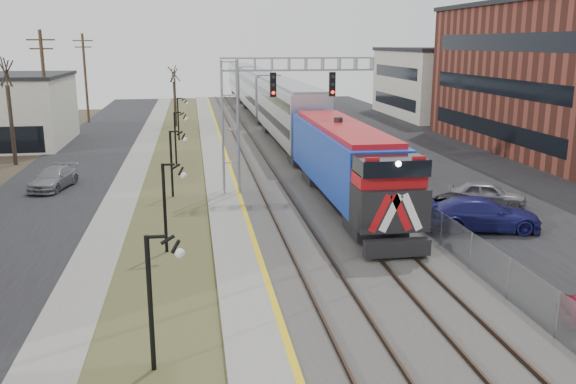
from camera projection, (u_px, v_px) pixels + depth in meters
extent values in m
cube|color=black|center=(65.00, 177.00, 41.85)|extent=(7.00, 120.00, 0.04)
cube|color=gray|center=(132.00, 174.00, 42.52)|extent=(2.00, 120.00, 0.08)
cube|color=#4D502A|center=(176.00, 173.00, 42.98)|extent=(4.00, 120.00, 0.06)
cube|color=gray|center=(218.00, 170.00, 43.41)|extent=(2.00, 120.00, 0.24)
cube|color=#595651|center=(287.00, 168.00, 44.16)|extent=(8.00, 120.00, 0.20)
cube|color=black|center=(444.00, 165.00, 45.99)|extent=(16.00, 120.00, 0.04)
cube|color=gold|center=(231.00, 168.00, 43.51)|extent=(0.24, 120.00, 0.01)
cube|color=#2D2119|center=(250.00, 167.00, 43.71)|extent=(0.08, 120.00, 0.15)
cube|color=#2D2119|center=(270.00, 167.00, 43.93)|extent=(0.08, 120.00, 0.15)
cube|color=#2D2119|center=(298.00, 166.00, 44.24)|extent=(0.08, 120.00, 0.15)
cube|color=#2D2119|center=(318.00, 165.00, 44.46)|extent=(0.08, 120.00, 0.15)
cube|color=#163CB5|center=(346.00, 165.00, 33.15)|extent=(3.00, 17.00, 4.25)
cube|color=black|center=(397.00, 248.00, 25.23)|extent=(2.80, 0.50, 0.70)
cube|color=#91939B|center=(288.00, 114.00, 52.50)|extent=(3.00, 22.00, 5.33)
cube|color=#91939B|center=(259.00, 93.00, 74.37)|extent=(3.00, 22.00, 5.33)
cube|color=#91939B|center=(243.00, 82.00, 96.25)|extent=(3.00, 22.00, 5.33)
cube|color=gray|center=(230.00, 129.00, 35.84)|extent=(1.00, 1.00, 8.00)
cube|color=gray|center=(297.00, 64.00, 35.55)|extent=(9.00, 0.80, 0.80)
cube|color=black|center=(273.00, 85.00, 35.17)|extent=(0.35, 0.25, 1.40)
cube|color=black|center=(332.00, 84.00, 35.69)|extent=(0.35, 0.25, 1.40)
cylinder|color=black|center=(150.00, 305.00, 16.60)|extent=(0.14, 0.14, 4.00)
cylinder|color=black|center=(165.00, 209.00, 26.20)|extent=(0.14, 0.14, 4.00)
cylinder|color=black|center=(171.00, 165.00, 35.79)|extent=(0.14, 0.14, 4.00)
cylinder|color=black|center=(175.00, 139.00, 45.39)|extent=(0.14, 0.14, 4.00)
cylinder|color=black|center=(178.00, 119.00, 56.90)|extent=(0.14, 0.14, 4.00)
cylinder|color=#4C3823|center=(45.00, 93.00, 49.81)|extent=(0.28, 0.28, 10.00)
cylinder|color=#4C3823|center=(86.00, 79.00, 68.99)|extent=(0.28, 0.28, 10.00)
cube|color=gray|center=(344.00, 157.00, 44.63)|extent=(0.04, 120.00, 1.60)
cube|color=beige|center=(456.00, 84.00, 75.93)|extent=(16.00, 18.00, 8.00)
cylinder|color=#382D23|center=(12.00, 126.00, 45.26)|extent=(0.30, 0.30, 5.95)
cylinder|color=#382D23|center=(175.00, 104.00, 66.31)|extent=(0.30, 0.30, 4.90)
imported|color=black|center=(458.00, 207.00, 31.68)|extent=(5.32, 4.01, 1.34)
imported|color=navy|center=(483.00, 215.00, 29.72)|extent=(5.85, 3.34, 1.60)
imported|color=gray|center=(487.00, 195.00, 33.95)|extent=(4.53, 3.26, 1.43)
imported|color=#0D4412|center=(401.00, 168.00, 41.53)|extent=(4.18, 2.51, 1.30)
imported|color=gray|center=(53.00, 179.00, 38.21)|extent=(2.77, 4.80, 1.31)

